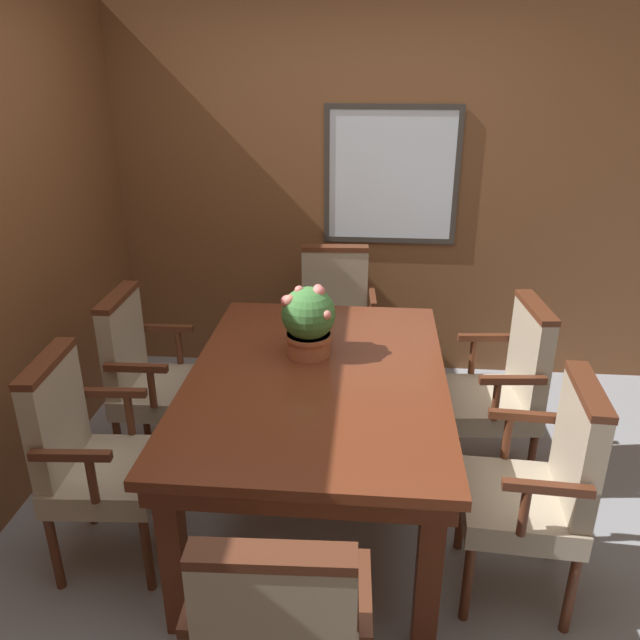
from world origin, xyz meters
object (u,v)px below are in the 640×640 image
chair_left_near (89,453)px  potted_plant (308,320)px  dining_table (317,392)px  chair_left_far (147,373)px  chair_right_far (503,384)px  chair_right_near (541,483)px  chair_head_far (334,317)px

chair_left_near → potted_plant: size_ratio=2.81×
dining_table → potted_plant: size_ratio=4.76×
dining_table → chair_left_far: size_ratio=1.69×
chair_right_far → chair_left_near: bearing=-73.0°
chair_right_far → potted_plant: 1.09m
chair_right_near → chair_right_far: bearing=-176.4°
dining_table → chair_right_near: bearing=-23.8°
dining_table → potted_plant: 0.34m
dining_table → chair_left_near: (-0.95, -0.37, -0.13)m
potted_plant → chair_right_far: bearing=11.5°
chair_head_far → chair_left_near: same height
chair_right_near → chair_left_far: bearing=-108.9°
chair_head_far → dining_table: bearing=-93.4°
potted_plant → chair_left_near: bearing=-147.2°
chair_right_near → chair_right_far: (-0.00, 0.81, 0.00)m
potted_plant → chair_right_near: bearing=-31.4°
chair_left_near → potted_plant: potted_plant is taller
dining_table → chair_head_far: (-0.00, 1.22, -0.13)m
chair_right_near → chair_left_near: size_ratio=1.00×
chair_left_far → potted_plant: potted_plant is taller
chair_right_far → dining_table: bearing=-72.2°
chair_left_far → chair_right_near: 2.03m
chair_head_far → chair_right_near: same height
chair_right_far → potted_plant: size_ratio=2.81×
chair_head_far → chair_right_near: 1.88m
chair_left_far → chair_right_far: (1.88, 0.04, 0.00)m
chair_left_far → potted_plant: (0.89, -0.16, 0.41)m
chair_head_far → potted_plant: potted_plant is taller
chair_left_far → chair_head_far: size_ratio=1.00×
chair_left_near → dining_table: bearing=-72.4°
chair_head_far → potted_plant: bearing=-96.7°
chair_left_near → chair_right_far: bearing=-71.6°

